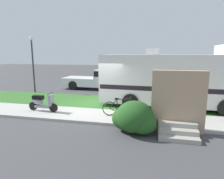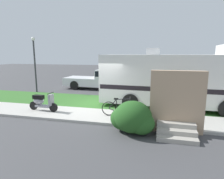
{
  "view_description": "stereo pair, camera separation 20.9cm",
  "coord_description": "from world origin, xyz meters",
  "px_view_note": "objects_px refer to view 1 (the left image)",
  "views": [
    {
      "loc": [
        2.89,
        -9.76,
        3.02
      ],
      "look_at": [
        0.67,
        0.3,
        1.1
      ],
      "focal_mm": 30.99,
      "sensor_mm": 36.0,
      "label": 1
    },
    {
      "loc": [
        3.09,
        -9.72,
        3.02
      ],
      "look_at": [
        0.67,
        0.3,
        1.1
      ],
      "focal_mm": 30.99,
      "sensor_mm": 36.0,
      "label": 2
    }
  ],
  "objects_px": {
    "bicycle": "(121,108)",
    "street_lamp_post": "(33,59)",
    "motorhome_rv": "(176,79)",
    "scooter": "(42,102)",
    "bottle_green": "(175,121)",
    "pickup_truck_near": "(101,79)"
  },
  "relations": [
    {
      "from": "pickup_truck_near",
      "to": "motorhome_rv",
      "type": "bearing_deg",
      "value": -38.96
    },
    {
      "from": "bicycle",
      "to": "street_lamp_post",
      "type": "bearing_deg",
      "value": 148.65
    },
    {
      "from": "scooter",
      "to": "street_lamp_post",
      "type": "distance_m",
      "value": 6.36
    },
    {
      "from": "motorhome_rv",
      "to": "pickup_truck_near",
      "type": "bearing_deg",
      "value": 141.04
    },
    {
      "from": "pickup_truck_near",
      "to": "bottle_green",
      "type": "xyz_separation_m",
      "value": [
        5.36,
        -7.71,
        -0.67
      ]
    },
    {
      "from": "scooter",
      "to": "bottle_green",
      "type": "relative_size",
      "value": 5.42
    },
    {
      "from": "scooter",
      "to": "pickup_truck_near",
      "type": "relative_size",
      "value": 0.3
    },
    {
      "from": "bottle_green",
      "to": "street_lamp_post",
      "type": "distance_m",
      "value": 11.66
    },
    {
      "from": "motorhome_rv",
      "to": "bottle_green",
      "type": "bearing_deg",
      "value": -94.51
    },
    {
      "from": "bottle_green",
      "to": "street_lamp_post",
      "type": "bearing_deg",
      "value": 152.39
    },
    {
      "from": "scooter",
      "to": "bicycle",
      "type": "height_order",
      "value": "scooter"
    },
    {
      "from": "scooter",
      "to": "street_lamp_post",
      "type": "xyz_separation_m",
      "value": [
        -3.65,
        4.8,
        2.01
      ]
    },
    {
      "from": "bicycle",
      "to": "street_lamp_post",
      "type": "height_order",
      "value": "street_lamp_post"
    },
    {
      "from": "scooter",
      "to": "street_lamp_post",
      "type": "height_order",
      "value": "street_lamp_post"
    },
    {
      "from": "scooter",
      "to": "bicycle",
      "type": "xyz_separation_m",
      "value": [
        4.07,
        0.1,
        -0.08
      ]
    },
    {
      "from": "bicycle",
      "to": "pickup_truck_near",
      "type": "height_order",
      "value": "pickup_truck_near"
    },
    {
      "from": "pickup_truck_near",
      "to": "street_lamp_post",
      "type": "bearing_deg",
      "value": -153.15
    },
    {
      "from": "pickup_truck_near",
      "to": "bottle_green",
      "type": "bearing_deg",
      "value": -55.17
    },
    {
      "from": "street_lamp_post",
      "to": "motorhome_rv",
      "type": "bearing_deg",
      "value": -11.58
    },
    {
      "from": "motorhome_rv",
      "to": "pickup_truck_near",
      "type": "height_order",
      "value": "motorhome_rv"
    },
    {
      "from": "motorhome_rv",
      "to": "street_lamp_post",
      "type": "distance_m",
      "value": 10.63
    },
    {
      "from": "motorhome_rv",
      "to": "bottle_green",
      "type": "xyz_separation_m",
      "value": [
        -0.25,
        -3.17,
        -1.4
      ]
    }
  ]
}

